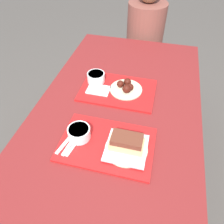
# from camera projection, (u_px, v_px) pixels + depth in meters

# --- Properties ---
(ground_plane) EXTENTS (12.00, 12.00, 0.00)m
(ground_plane) POSITION_uv_depth(u_px,v_px,m) (115.00, 180.00, 1.70)
(ground_plane) COLOR #4C4742
(picnic_table) EXTENTS (0.90, 1.70, 0.75)m
(picnic_table) POSITION_uv_depth(u_px,v_px,m) (116.00, 124.00, 1.24)
(picnic_table) COLOR maroon
(picnic_table) RESTS_ON ground_plane
(picnic_bench_far) EXTENTS (0.85, 0.28, 0.46)m
(picnic_bench_far) POSITION_uv_depth(u_px,v_px,m) (140.00, 64.00, 2.16)
(picnic_bench_far) COLOR maroon
(picnic_bench_far) RESTS_ON ground_plane
(tray_near) EXTENTS (0.44, 0.29, 0.01)m
(tray_near) POSITION_uv_depth(u_px,v_px,m) (107.00, 144.00, 1.02)
(tray_near) COLOR red
(tray_near) RESTS_ON picnic_table
(tray_far) EXTENTS (0.44, 0.29, 0.01)m
(tray_far) POSITION_uv_depth(u_px,v_px,m) (118.00, 90.00, 1.30)
(tray_far) COLOR red
(tray_far) RESTS_ON picnic_table
(bowl_coleslaw_near) EXTENTS (0.11, 0.11, 0.06)m
(bowl_coleslaw_near) POSITION_uv_depth(u_px,v_px,m) (79.00, 132.00, 1.02)
(bowl_coleslaw_near) COLOR white
(bowl_coleslaw_near) RESTS_ON tray_near
(brisket_sandwich_plate) EXTENTS (0.19, 0.19, 0.09)m
(brisket_sandwich_plate) POSITION_uv_depth(u_px,v_px,m) (127.00, 145.00, 0.97)
(brisket_sandwich_plate) COLOR beige
(brisket_sandwich_plate) RESTS_ON tray_near
(plastic_fork_near) EXTENTS (0.04, 0.17, 0.00)m
(plastic_fork_near) POSITION_uv_depth(u_px,v_px,m) (72.00, 141.00, 1.02)
(plastic_fork_near) COLOR white
(plastic_fork_near) RESTS_ON tray_near
(plastic_knife_near) EXTENTS (0.05, 0.17, 0.00)m
(plastic_knife_near) POSITION_uv_depth(u_px,v_px,m) (76.00, 142.00, 1.02)
(plastic_knife_near) COLOR white
(plastic_knife_near) RESTS_ON tray_near
(plastic_spoon_near) EXTENTS (0.06, 0.17, 0.00)m
(plastic_spoon_near) POSITION_uv_depth(u_px,v_px,m) (67.00, 140.00, 1.02)
(plastic_spoon_near) COLOR white
(plastic_spoon_near) RESTS_ON tray_near
(condiment_packet) EXTENTS (0.04, 0.03, 0.01)m
(condiment_packet) POSITION_uv_depth(u_px,v_px,m) (114.00, 133.00, 1.06)
(condiment_packet) COLOR #3F3F47
(condiment_packet) RESTS_ON tray_near
(bowl_coleslaw_far) EXTENTS (0.11, 0.11, 0.06)m
(bowl_coleslaw_far) POSITION_uv_depth(u_px,v_px,m) (96.00, 77.00, 1.33)
(bowl_coleslaw_far) COLOR white
(bowl_coleslaw_far) RESTS_ON tray_far
(wings_plate_far) EXTENTS (0.19, 0.19, 0.06)m
(wings_plate_far) POSITION_uv_depth(u_px,v_px,m) (126.00, 87.00, 1.28)
(wings_plate_far) COLOR beige
(wings_plate_far) RESTS_ON tray_far
(napkin_far) EXTENTS (0.13, 0.09, 0.01)m
(napkin_far) POSITION_uv_depth(u_px,v_px,m) (98.00, 90.00, 1.29)
(napkin_far) COLOR white
(napkin_far) RESTS_ON tray_far
(person_seated_across) EXTENTS (0.32, 0.32, 0.68)m
(person_seated_across) POSITION_uv_depth(u_px,v_px,m) (145.00, 29.00, 1.91)
(person_seated_across) COLOR brown
(person_seated_across) RESTS_ON picnic_bench_far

